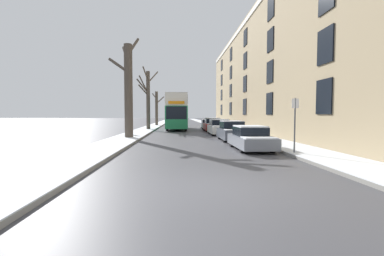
{
  "coord_description": "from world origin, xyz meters",
  "views": [
    {
      "loc": [
        -1.05,
        -6.59,
        1.88
      ],
      "look_at": [
        0.4,
        21.71,
        0.46
      ],
      "focal_mm": 24.0,
      "sensor_mm": 36.0,
      "label": 1
    }
  ],
  "objects_px": {
    "double_decker_bus": "(177,110)",
    "street_sign_post": "(295,123)",
    "parked_car_2": "(219,127)",
    "parked_car_3": "(212,125)",
    "parked_car_0": "(251,138)",
    "parked_car_4": "(207,124)",
    "bare_tree_left_2": "(157,108)",
    "bare_tree_left_1": "(148,98)",
    "bare_tree_left_0": "(128,86)",
    "pedestrian_left_sidewalk": "(128,125)",
    "parked_car_1": "(232,131)"
  },
  "relations": [
    {
      "from": "pedestrian_left_sidewalk",
      "to": "parked_car_4",
      "type": "bearing_deg",
      "value": 75.27
    },
    {
      "from": "bare_tree_left_1",
      "to": "parked_car_1",
      "type": "xyz_separation_m",
      "value": [
        7.77,
        -13.51,
        -3.37
      ]
    },
    {
      "from": "bare_tree_left_2",
      "to": "pedestrian_left_sidewalk",
      "type": "relative_size",
      "value": 3.32
    },
    {
      "from": "parked_car_2",
      "to": "parked_car_3",
      "type": "relative_size",
      "value": 1.1
    },
    {
      "from": "parked_car_3",
      "to": "parked_car_4",
      "type": "xyz_separation_m",
      "value": [
        -0.0,
        5.16,
        -0.1
      ]
    },
    {
      "from": "double_decker_bus",
      "to": "street_sign_post",
      "type": "height_order",
      "value": "double_decker_bus"
    },
    {
      "from": "parked_car_4",
      "to": "parked_car_2",
      "type": "bearing_deg",
      "value": -90.0
    },
    {
      "from": "double_decker_bus",
      "to": "parked_car_0",
      "type": "height_order",
      "value": "double_decker_bus"
    },
    {
      "from": "double_decker_bus",
      "to": "pedestrian_left_sidewalk",
      "type": "relative_size",
      "value": 5.78
    },
    {
      "from": "bare_tree_left_2",
      "to": "parked_car_4",
      "type": "xyz_separation_m",
      "value": [
        7.77,
        -9.74,
        -2.54
      ]
    },
    {
      "from": "parked_car_0",
      "to": "parked_car_2",
      "type": "bearing_deg",
      "value": 90.0
    },
    {
      "from": "bare_tree_left_1",
      "to": "pedestrian_left_sidewalk",
      "type": "distance_m",
      "value": 9.34
    },
    {
      "from": "double_decker_bus",
      "to": "parked_car_4",
      "type": "bearing_deg",
      "value": 20.2
    },
    {
      "from": "pedestrian_left_sidewalk",
      "to": "double_decker_bus",
      "type": "bearing_deg",
      "value": 88.24
    },
    {
      "from": "parked_car_1",
      "to": "bare_tree_left_0",
      "type": "bearing_deg",
      "value": 168.54
    },
    {
      "from": "bare_tree_left_1",
      "to": "parked_car_0",
      "type": "bearing_deg",
      "value": -67.18
    },
    {
      "from": "bare_tree_left_1",
      "to": "bare_tree_left_2",
      "type": "bearing_deg",
      "value": 89.99
    },
    {
      "from": "bare_tree_left_0",
      "to": "parked_car_0",
      "type": "height_order",
      "value": "bare_tree_left_0"
    },
    {
      "from": "bare_tree_left_2",
      "to": "parked_car_1",
      "type": "relative_size",
      "value": 1.49
    },
    {
      "from": "parked_car_0",
      "to": "street_sign_post",
      "type": "xyz_separation_m",
      "value": [
        1.39,
        -2.32,
        0.92
      ]
    },
    {
      "from": "street_sign_post",
      "to": "parked_car_3",
      "type": "bearing_deg",
      "value": 94.35
    },
    {
      "from": "street_sign_post",
      "to": "parked_car_2",
      "type": "bearing_deg",
      "value": 95.99
    },
    {
      "from": "bare_tree_left_0",
      "to": "street_sign_post",
      "type": "height_order",
      "value": "bare_tree_left_0"
    },
    {
      "from": "parked_car_1",
      "to": "parked_car_2",
      "type": "xyz_separation_m",
      "value": [
        -0.0,
        6.02,
        0.01
      ]
    },
    {
      "from": "parked_car_0",
      "to": "parked_car_3",
      "type": "distance_m",
      "value": 16.02
    },
    {
      "from": "bare_tree_left_1",
      "to": "bare_tree_left_2",
      "type": "distance_m",
      "value": 12.5
    },
    {
      "from": "parked_car_4",
      "to": "parked_car_1",
      "type": "bearing_deg",
      "value": -90.0
    },
    {
      "from": "parked_car_4",
      "to": "parked_car_3",
      "type": "bearing_deg",
      "value": -90.0
    },
    {
      "from": "street_sign_post",
      "to": "parked_car_1",
      "type": "bearing_deg",
      "value": 100.86
    },
    {
      "from": "double_decker_bus",
      "to": "parked_car_3",
      "type": "distance_m",
      "value": 5.82
    },
    {
      "from": "bare_tree_left_0",
      "to": "bare_tree_left_2",
      "type": "height_order",
      "value": "bare_tree_left_0"
    },
    {
      "from": "parked_car_1",
      "to": "parked_car_2",
      "type": "relative_size",
      "value": 0.9
    },
    {
      "from": "parked_car_2",
      "to": "pedestrian_left_sidewalk",
      "type": "bearing_deg",
      "value": -171.38
    },
    {
      "from": "parked_car_0",
      "to": "parked_car_3",
      "type": "xyz_separation_m",
      "value": [
        0.0,
        16.02,
        0.11
      ]
    },
    {
      "from": "parked_car_3",
      "to": "parked_car_1",
      "type": "bearing_deg",
      "value": -90.0
    },
    {
      "from": "parked_car_3",
      "to": "pedestrian_left_sidewalk",
      "type": "bearing_deg",
      "value": -143.46
    },
    {
      "from": "bare_tree_left_1",
      "to": "double_decker_bus",
      "type": "height_order",
      "value": "bare_tree_left_1"
    },
    {
      "from": "bare_tree_left_0",
      "to": "street_sign_post",
      "type": "distance_m",
      "value": 13.07
    },
    {
      "from": "parked_car_3",
      "to": "pedestrian_left_sidewalk",
      "type": "relative_size",
      "value": 2.24
    },
    {
      "from": "double_decker_bus",
      "to": "bare_tree_left_0",
      "type": "bearing_deg",
      "value": -105.61
    },
    {
      "from": "bare_tree_left_1",
      "to": "pedestrian_left_sidewalk",
      "type": "height_order",
      "value": "bare_tree_left_1"
    },
    {
      "from": "parked_car_2",
      "to": "bare_tree_left_0",
      "type": "bearing_deg",
      "value": -150.59
    },
    {
      "from": "parked_car_0",
      "to": "parked_car_4",
      "type": "bearing_deg",
      "value": 90.0
    },
    {
      "from": "bare_tree_left_1",
      "to": "parked_car_4",
      "type": "bearing_deg",
      "value": 19.33
    },
    {
      "from": "double_decker_bus",
      "to": "parked_car_3",
      "type": "height_order",
      "value": "double_decker_bus"
    },
    {
      "from": "bare_tree_left_0",
      "to": "parked_car_2",
      "type": "relative_size",
      "value": 1.88
    },
    {
      "from": "bare_tree_left_1",
      "to": "parked_car_4",
      "type": "relative_size",
      "value": 1.72
    },
    {
      "from": "parked_car_0",
      "to": "parked_car_1",
      "type": "distance_m",
      "value": 4.95
    },
    {
      "from": "bare_tree_left_2",
      "to": "street_sign_post",
      "type": "height_order",
      "value": "bare_tree_left_2"
    },
    {
      "from": "bare_tree_left_0",
      "to": "parked_car_4",
      "type": "bearing_deg",
      "value": 61.78
    }
  ]
}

